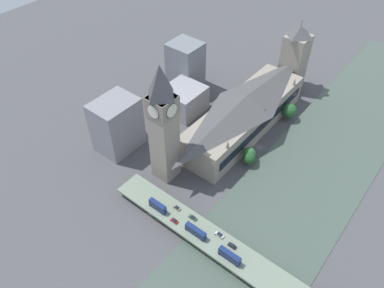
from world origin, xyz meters
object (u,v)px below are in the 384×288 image
at_px(double_decker_bus_mid, 196,231).
at_px(car_southbound_tail, 219,235).
at_px(double_decker_bus_rear, 158,206).
at_px(car_southbound_lead, 174,221).
at_px(victoria_tower, 294,58).
at_px(double_decker_bus_lead, 230,256).
at_px(car_northbound_tail, 177,208).
at_px(car_southbound_mid, 193,218).
at_px(clock_tower, 163,122).
at_px(parliament_hall, 245,113).
at_px(road_bridge, 242,261).
at_px(car_northbound_lead, 232,246).

height_order(double_decker_bus_mid, car_southbound_tail, double_decker_bus_mid).
xyz_separation_m(double_decker_bus_rear, car_southbound_lead, (-11.57, 0.51, -2.08)).
relative_size(double_decker_bus_mid, car_southbound_lead, 2.93).
bearing_deg(double_decker_bus_mid, victoria_tower, -79.36).
distance_m(double_decker_bus_lead, car_northbound_tail, 37.83).
xyz_separation_m(double_decker_bus_lead, car_southbound_mid, (27.03, -6.99, -2.11)).
bearing_deg(car_southbound_mid, clock_tower, -27.88).
bearing_deg(double_decker_bus_rear, parliament_hall, -87.80).
relative_size(parliament_hall, double_decker_bus_mid, 8.72).
relative_size(parliament_hall, car_northbound_tail, 24.45).
bearing_deg(car_southbound_lead, double_decker_bus_rear, -2.54).
distance_m(clock_tower, car_northbound_tail, 44.30).
relative_size(victoria_tower, car_southbound_mid, 11.53).
xyz_separation_m(victoria_tower, double_decker_bus_rear, (-3.32, 147.44, -16.23)).
bearing_deg(road_bridge, double_decker_bus_mid, 6.18).
bearing_deg(car_northbound_lead, double_decker_bus_lead, 112.87).
distance_m(road_bridge, car_northbound_tail, 42.27).
height_order(parliament_hall, road_bridge, parliament_hall).
relative_size(car_northbound_tail, car_southbound_tail, 0.88).
bearing_deg(car_southbound_tail, car_northbound_tail, 1.28).
bearing_deg(car_southbound_lead, road_bridge, -174.41).
distance_m(parliament_hall, car_southbound_lead, 87.21).
bearing_deg(car_northbound_tail, double_decker_bus_lead, 169.96).
height_order(road_bridge, car_northbound_lead, car_northbound_lead).
relative_size(victoria_tower, double_decker_bus_lead, 4.55).
xyz_separation_m(parliament_hall, double_decker_bus_mid, (-27.55, 84.61, -5.86)).
bearing_deg(double_decker_bus_mid, road_bridge, -173.82).
bearing_deg(car_southbound_mid, car_southbound_tail, -179.33).
bearing_deg(road_bridge, car_southbound_mid, -6.35).
distance_m(road_bridge, double_decker_bus_lead, 7.06).
bearing_deg(car_southbound_mid, double_decker_bus_lead, 165.51).
relative_size(double_decker_bus_rear, car_northbound_tail, 2.49).
distance_m(double_decker_bus_lead, double_decker_bus_rear, 44.55).
height_order(car_southbound_lead, car_southbound_tail, car_southbound_tail).
height_order(clock_tower, victoria_tower, clock_tower).
height_order(parliament_hall, victoria_tower, victoria_tower).
xyz_separation_m(clock_tower, road_bridge, (-65.65, 21.38, -34.38)).
bearing_deg(double_decker_bus_lead, clock_tower, -22.22).
relative_size(victoria_tower, car_northbound_tail, 12.54).
bearing_deg(road_bridge, double_decker_bus_lead, 34.79).
distance_m(clock_tower, car_southbound_mid, 50.28).
relative_size(road_bridge, double_decker_bus_lead, 13.26).
bearing_deg(clock_tower, car_southbound_mid, 152.12).
relative_size(road_bridge, double_decker_bus_rear, 14.66).
bearing_deg(car_southbound_tail, car_southbound_mid, 0.67).
bearing_deg(car_southbound_tail, double_decker_bus_mid, 34.19).
xyz_separation_m(parliament_hall, clock_tower, (12.91, 60.50, 25.01)).
bearing_deg(victoria_tower, car_northbound_tail, 94.33).
distance_m(double_decker_bus_rear, car_southbound_lead, 11.77).
bearing_deg(double_decker_bus_mid, car_southbound_mid, -42.88).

